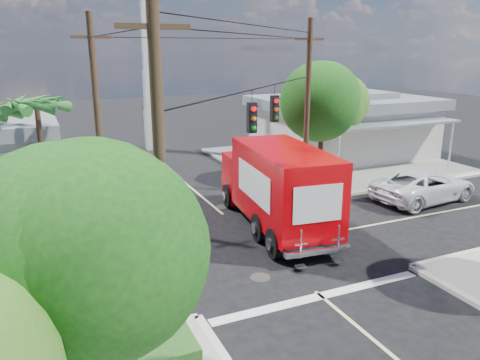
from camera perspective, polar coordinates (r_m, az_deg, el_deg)
ground at (r=18.77m, az=2.51°, el=-8.00°), size 120.00×120.00×0.00m
sidewalk_ne at (r=33.02m, az=11.05°, el=2.35°), size 14.12×14.12×0.14m
road_markings at (r=17.59m, az=4.67°, el=-9.73°), size 32.00×32.00×0.01m
building_ne at (r=34.39m, az=12.45°, el=6.62°), size 11.80×10.20×4.50m
radio_tower at (r=36.35m, az=-11.16°, el=12.44°), size 0.80×0.80×17.00m
tree_sw_front at (r=8.48m, az=-17.32°, el=-7.36°), size 3.88×3.78×6.03m
tree_ne_front at (r=26.83m, az=10.12°, el=9.54°), size 4.21×4.14×6.66m
tree_ne_back at (r=30.16m, az=11.87°, el=9.00°), size 3.77×3.66×5.82m
palm_nw_front at (r=22.99m, az=-23.54°, el=8.18°), size 3.01×3.08×5.59m
utility_poles at (r=18.26m, az=-4.06°, el=6.63°), size 12.00×10.68×9.00m
vending_boxes at (r=26.72m, az=9.11°, el=0.65°), size 1.90×0.50×1.10m
delivery_truck at (r=20.06m, az=4.49°, el=-0.78°), size 3.55×8.72×3.68m
parked_car at (r=25.67m, az=21.52°, el=-0.63°), size 6.02×3.25×1.61m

